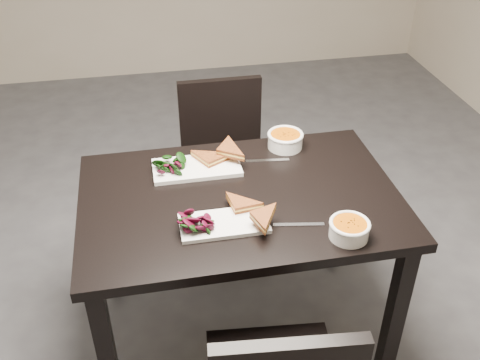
{
  "coord_description": "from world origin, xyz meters",
  "views": [
    {
      "loc": [
        -0.03,
        -2.12,
        1.97
      ],
      "look_at": [
        0.29,
        -0.47,
        0.82
      ],
      "focal_mm": 41.29,
      "sensor_mm": 36.0,
      "label": 1
    }
  ],
  "objects": [
    {
      "name": "cutlery_far",
      "position": [
        0.45,
        -0.26,
        0.75
      ],
      "size": [
        0.18,
        0.04,
        0.0
      ],
      "primitive_type": "cube",
      "rotation": [
        0.0,
        0.0,
        -0.12
      ],
      "color": "silver",
      "rests_on": "table"
    },
    {
      "name": "salad_near",
      "position": [
        0.1,
        -0.64,
        0.79
      ],
      "size": [
        0.1,
        0.09,
        0.04
      ],
      "primitive_type": null,
      "color": "black",
      "rests_on": "plate_near"
    },
    {
      "name": "plate_far",
      "position": [
        0.16,
        -0.26,
        0.76
      ],
      "size": [
        0.35,
        0.18,
        0.02
      ],
      "primitive_type": "cube",
      "color": "white",
      "rests_on": "table"
    },
    {
      "name": "chair_far",
      "position": [
        0.35,
        0.25,
        0.48
      ],
      "size": [
        0.42,
        0.42,
        0.85
      ],
      "rotation": [
        0.0,
        0.0,
        -0.0
      ],
      "color": "black",
      "rests_on": "ground"
    },
    {
      "name": "soup_bowl_near",
      "position": [
        0.61,
        -0.78,
        0.79
      ],
      "size": [
        0.14,
        0.14,
        0.06
      ],
      "color": "white",
      "rests_on": "table"
    },
    {
      "name": "ground",
      "position": [
        0.0,
        0.0,
        0.0
      ],
      "size": [
        5.0,
        5.0,
        0.0
      ],
      "primitive_type": "plane",
      "color": "#47474C",
      "rests_on": "ground"
    },
    {
      "name": "sandwich_near",
      "position": [
        0.27,
        -0.62,
        0.79
      ],
      "size": [
        0.17,
        0.13,
        0.05
      ],
      "primitive_type": null,
      "rotation": [
        0.0,
        0.0,
        0.13
      ],
      "color": "#A45122",
      "rests_on": "plate_near"
    },
    {
      "name": "table",
      "position": [
        0.29,
        -0.47,
        0.65
      ],
      "size": [
        1.2,
        0.8,
        0.75
      ],
      "color": "black",
      "rests_on": "ground"
    },
    {
      "name": "sandwich_far",
      "position": [
        0.22,
        -0.28,
        0.8
      ],
      "size": [
        0.22,
        0.2,
        0.06
      ],
      "primitive_type": null,
      "rotation": [
        0.0,
        0.0,
        0.5
      ],
      "color": "#A45122",
      "rests_on": "plate_far"
    },
    {
      "name": "plate_near",
      "position": [
        0.2,
        -0.64,
        0.76
      ],
      "size": [
        0.31,
        0.15,
        0.02
      ],
      "primitive_type": "cube",
      "color": "white",
      "rests_on": "table"
    },
    {
      "name": "cutlery_near",
      "position": [
        0.46,
        -0.68,
        0.75
      ],
      "size": [
        0.18,
        0.05,
        0.0
      ],
      "primitive_type": "cube",
      "rotation": [
        0.0,
        0.0,
        -0.17
      ],
      "color": "silver",
      "rests_on": "table"
    },
    {
      "name": "salad_far",
      "position": [
        0.06,
        -0.26,
        0.79
      ],
      "size": [
        0.11,
        0.1,
        0.05
      ],
      "primitive_type": null,
      "color": "black",
      "rests_on": "plate_far"
    },
    {
      "name": "soup_bowl_far",
      "position": [
        0.55,
        -0.16,
        0.79
      ],
      "size": [
        0.15,
        0.15,
        0.07
      ],
      "color": "white",
      "rests_on": "table"
    }
  ]
}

